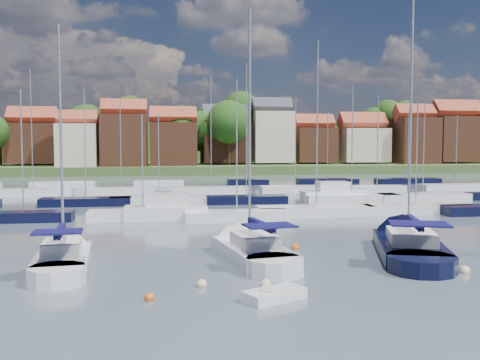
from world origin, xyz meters
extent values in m
plane|color=#46535F|center=(0.00, 40.00, 0.00)|extent=(260.00, 260.00, 0.00)
cube|color=silver|center=(-10.80, 2.59, 0.25)|extent=(3.22, 6.59, 1.20)
cone|color=silver|center=(-11.16, 6.56, 0.25)|extent=(2.93, 3.33, 2.66)
cylinder|color=silver|center=(-10.51, -0.59, 0.25)|extent=(2.89, 2.89, 1.20)
cube|color=silver|center=(-10.76, 2.15, 1.20)|extent=(2.09, 2.81, 0.70)
cylinder|color=#B2B2B7|center=(-10.84, 3.03, 6.76)|extent=(0.14, 0.14, 11.82)
cylinder|color=#B2B2B7|center=(-10.68, 1.27, 2.05)|extent=(0.42, 3.54, 0.10)
cube|color=#0F0D41|center=(-10.68, 1.27, 2.20)|extent=(0.60, 3.38, 0.35)
cube|color=#0F0D41|center=(-10.58, 0.12, 2.35)|extent=(2.39, 1.79, 0.08)
cube|color=silver|center=(-0.65, 3.30, 0.25)|extent=(4.01, 7.47, 1.20)
cone|color=silver|center=(-1.33, 7.69, 0.25)|extent=(3.45, 3.86, 2.96)
cylinder|color=silver|center=(-0.10, -0.20, 0.25)|extent=(3.38, 3.38, 1.20)
cube|color=silver|center=(-0.57, 2.82, 1.20)|extent=(2.50, 3.24, 0.70)
cylinder|color=#B2B2B7|center=(-0.72, 3.79, 7.42)|extent=(0.14, 0.14, 13.14)
cylinder|color=#B2B2B7|center=(-0.42, 1.84, 2.05)|extent=(0.71, 3.91, 0.10)
cube|color=#0F0D41|center=(-0.42, 1.84, 2.20)|extent=(0.87, 3.75, 0.35)
cube|color=#0F0D41|center=(-0.22, 0.58, 2.35)|extent=(2.76, 2.14, 0.08)
cube|color=black|center=(8.66, 3.15, 0.25)|extent=(5.96, 9.13, 1.20)
cone|color=black|center=(10.29, 8.17, 0.25)|extent=(4.62, 5.00, 3.52)
cylinder|color=black|center=(7.35, -0.87, 0.25)|extent=(4.44, 4.44, 1.20)
cube|color=silver|center=(8.48, 2.59, 1.20)|extent=(3.43, 4.11, 0.70)
cylinder|color=#B2B2B7|center=(8.84, 3.71, 8.85)|extent=(0.14, 0.14, 16.01)
cylinder|color=#B2B2B7|center=(8.11, 1.48, 2.05)|extent=(1.55, 4.50, 0.10)
cube|color=#0F0D41|center=(8.11, 1.48, 2.20)|extent=(1.66, 4.33, 0.35)
cube|color=#0F0D41|center=(7.64, 0.02, 2.35)|extent=(3.50, 2.93, 0.08)
cube|color=silver|center=(-1.05, -4.48, 0.19)|extent=(2.92, 2.32, 0.52)
cylinder|color=silver|center=(-1.05, -4.48, 0.33)|extent=(1.23, 1.23, 0.33)
sphere|color=#D85914|center=(-6.22, -3.75, 0.00)|extent=(0.44, 0.44, 0.44)
sphere|color=beige|center=(-3.89, -1.92, 0.00)|extent=(0.48, 0.48, 0.48)
sphere|color=beige|center=(-1.02, -2.44, 0.00)|extent=(0.50, 0.50, 0.50)
sphere|color=#D85914|center=(2.49, 5.88, 0.00)|extent=(0.51, 0.51, 0.51)
sphere|color=beige|center=(9.46, -1.31, 0.00)|extent=(0.54, 0.54, 0.54)
cube|color=black|center=(-17.11, 20.54, 0.35)|extent=(8.01, 2.24, 1.00)
cylinder|color=#B2B2B7|center=(-17.11, 20.54, 5.93)|extent=(0.12, 0.12, 10.16)
cube|color=silver|center=(-7.27, 20.20, 0.35)|extent=(9.22, 2.58, 1.00)
cylinder|color=#B2B2B7|center=(-7.27, 20.20, 4.94)|extent=(0.12, 0.12, 8.18)
cube|color=silver|center=(0.63, 18.61, 0.35)|extent=(8.78, 2.46, 1.00)
cylinder|color=#B2B2B7|center=(0.63, 18.61, 6.38)|extent=(0.12, 0.12, 11.06)
cube|color=silver|center=(8.23, 20.67, 0.35)|extent=(10.79, 3.02, 1.00)
cylinder|color=#B2B2B7|center=(8.23, 20.67, 8.29)|extent=(0.12, 0.12, 14.87)
cube|color=silver|center=(17.98, 21.03, 0.35)|extent=(10.13, 2.84, 1.00)
cylinder|color=#B2B2B7|center=(17.98, 21.03, 5.65)|extent=(0.12, 0.12, 9.59)
cube|color=silver|center=(-5.31, 20.00, 0.50)|extent=(7.00, 2.60, 1.40)
cube|color=silver|center=(-5.31, 20.00, 1.60)|extent=(3.50, 2.20, 1.30)
cube|color=black|center=(-13.55, 31.64, 0.35)|extent=(9.30, 2.60, 1.00)
cylinder|color=#B2B2B7|center=(-13.55, 31.64, 6.59)|extent=(0.12, 0.12, 11.48)
cube|color=silver|center=(-5.94, 32.01, 0.35)|extent=(10.40, 2.91, 1.00)
cylinder|color=#B2B2B7|center=(-5.94, 32.01, 5.24)|extent=(0.12, 0.12, 8.77)
cube|color=black|center=(3.48, 31.28, 0.35)|extent=(8.80, 2.46, 1.00)
cylinder|color=#B2B2B7|center=(3.48, 31.28, 8.01)|extent=(0.12, 0.12, 14.33)
cube|color=silver|center=(15.40, 31.16, 0.35)|extent=(10.73, 3.00, 1.00)
cylinder|color=#B2B2B7|center=(15.40, 31.16, 6.92)|extent=(0.12, 0.12, 12.14)
cube|color=silver|center=(23.82, 30.97, 0.35)|extent=(10.48, 2.93, 1.00)
cylinder|color=#B2B2B7|center=(23.82, 30.97, 5.99)|extent=(0.12, 0.12, 10.28)
cube|color=silver|center=(13.46, 32.00, 0.50)|extent=(7.00, 2.60, 1.40)
cube|color=silver|center=(13.46, 32.00, 1.60)|extent=(3.50, 2.20, 1.30)
cube|color=silver|center=(-21.71, 44.21, 0.35)|extent=(9.71, 2.72, 1.00)
cylinder|color=#B2B2B7|center=(-21.71, 44.21, 8.29)|extent=(0.12, 0.12, 14.88)
cube|color=silver|center=(-10.84, 44.51, 0.35)|extent=(8.49, 2.38, 1.00)
cylinder|color=#B2B2B7|center=(-10.84, 44.51, 6.51)|extent=(0.12, 0.12, 11.31)
cube|color=silver|center=(0.79, 43.78, 0.35)|extent=(10.16, 2.85, 1.00)
cylinder|color=#B2B2B7|center=(0.79, 43.78, 8.15)|extent=(0.12, 0.12, 14.59)
cube|color=silver|center=(12.17, 43.90, 0.35)|extent=(9.53, 2.67, 1.00)
cylinder|color=#B2B2B7|center=(12.17, 43.90, 6.81)|extent=(0.12, 0.12, 11.91)
cube|color=silver|center=(23.16, 42.50, 0.35)|extent=(7.62, 2.13, 1.00)
cylinder|color=#B2B2B7|center=(23.16, 42.50, 6.91)|extent=(0.12, 0.12, 12.13)
cube|color=silver|center=(35.22, 43.59, 0.35)|extent=(10.17, 2.85, 1.00)
cylinder|color=#B2B2B7|center=(35.22, 43.59, 5.72)|extent=(0.12, 0.12, 9.73)
cube|color=silver|center=(-20.26, 56.56, 0.35)|extent=(9.24, 2.59, 1.00)
cylinder|color=#B2B2B7|center=(-20.26, 56.56, 7.43)|extent=(0.12, 0.12, 13.17)
cube|color=silver|center=(-6.08, 57.30, 0.35)|extent=(7.57, 2.12, 1.00)
cylinder|color=#B2B2B7|center=(-6.08, 57.30, 5.97)|extent=(0.12, 0.12, 10.24)
cube|color=black|center=(7.88, 57.47, 0.35)|extent=(6.58, 1.84, 1.00)
cylinder|color=#B2B2B7|center=(7.88, 57.47, 4.85)|extent=(0.12, 0.12, 8.01)
cube|color=black|center=(20.94, 57.40, 0.35)|extent=(9.92, 2.78, 1.00)
cylinder|color=#B2B2B7|center=(20.94, 57.40, 6.31)|extent=(0.12, 0.12, 10.92)
cube|color=black|center=(34.28, 56.37, 0.35)|extent=(10.55, 2.95, 1.00)
cylinder|color=#B2B2B7|center=(34.28, 56.37, 6.61)|extent=(0.12, 0.12, 11.51)
cube|color=#45582C|center=(0.00, 117.00, 0.30)|extent=(200.00, 70.00, 3.00)
cube|color=#45582C|center=(0.00, 142.00, 5.00)|extent=(200.00, 60.00, 14.00)
cube|color=brown|center=(-33.65, 97.79, 6.56)|extent=(10.37, 9.97, 8.73)
cube|color=#99412C|center=(-33.65, 97.79, 12.20)|extent=(10.57, 5.13, 5.13)
cube|color=beige|center=(-22.74, 89.00, 6.08)|extent=(8.09, 8.80, 8.96)
cube|color=#99412C|center=(-22.74, 89.00, 11.55)|extent=(8.25, 4.00, 4.00)
cube|color=brown|center=(-13.35, 89.94, 7.08)|extent=(9.36, 10.17, 10.97)
cube|color=#99412C|center=(-13.35, 89.94, 13.72)|extent=(9.54, 4.63, 4.63)
cube|color=brown|center=(-3.04, 91.65, 6.31)|extent=(9.90, 8.56, 9.42)
cube|color=#99412C|center=(-3.04, 91.65, 12.23)|extent=(10.10, 4.90, 4.90)
cube|color=brown|center=(9.10, 96.65, 6.95)|extent=(10.59, 8.93, 9.49)
cube|color=#383A42|center=(9.10, 96.65, 12.99)|extent=(10.80, 5.24, 5.24)
cube|color=beige|center=(19.71, 95.80, 8.02)|extent=(9.01, 8.61, 11.65)
cube|color=#383A42|center=(19.71, 95.80, 14.95)|extent=(9.19, 4.46, 4.46)
cube|color=brown|center=(30.17, 97.00, 6.20)|extent=(9.10, 9.34, 8.00)
cube|color=#99412C|center=(30.17, 97.00, 11.32)|extent=(9.28, 4.50, 4.50)
cube|color=beige|center=(41.95, 96.59, 6.14)|extent=(10.86, 9.59, 7.88)
cube|color=#99412C|center=(41.95, 96.59, 11.41)|extent=(11.07, 5.37, 5.37)
cube|color=brown|center=(53.76, 93.92, 7.09)|extent=(9.18, 9.96, 10.97)
cube|color=#99412C|center=(53.76, 93.92, 13.70)|extent=(9.36, 4.54, 4.54)
cube|color=brown|center=(65.18, 95.21, 7.58)|extent=(11.39, 9.67, 10.76)
cube|color=#99412C|center=(65.18, 95.21, 14.36)|extent=(11.62, 5.64, 5.64)
cylinder|color=#382619|center=(56.77, 115.51, 8.51)|extent=(0.50, 0.50, 4.47)
sphere|color=#2B4E18|center=(56.77, 115.51, 14.58)|extent=(8.18, 8.18, 8.18)
cylinder|color=#382619|center=(3.46, 95.93, 3.83)|extent=(0.50, 0.50, 4.46)
sphere|color=#2B4E18|center=(3.46, 95.93, 9.88)|extent=(8.15, 8.15, 8.15)
cylinder|color=#382619|center=(15.22, 113.68, 8.58)|extent=(0.50, 0.50, 5.15)
sphere|color=#2B4E18|center=(15.22, 113.68, 15.56)|extent=(9.41, 9.41, 9.41)
cylinder|color=#382619|center=(-13.54, 116.31, 8.68)|extent=(0.50, 0.50, 4.56)
sphere|color=#2B4E18|center=(-13.54, 116.31, 14.87)|extent=(8.34, 8.34, 8.34)
cylinder|color=#382619|center=(-23.24, 105.25, 4.18)|extent=(0.50, 0.50, 5.15)
sphere|color=#2B4E18|center=(-23.24, 105.25, 11.17)|extent=(9.42, 9.42, 9.42)
cylinder|color=#382619|center=(-38.67, 107.32, 6.76)|extent=(0.50, 0.50, 3.42)
sphere|color=#2B4E18|center=(-38.67, 107.32, 11.40)|extent=(6.26, 6.26, 6.26)
cylinder|color=#382619|center=(13.76, 104.71, 3.48)|extent=(0.50, 0.50, 3.77)
sphere|color=#2B4E18|center=(13.76, 104.71, 8.60)|extent=(6.89, 6.89, 6.89)
cylinder|color=#382619|center=(9.05, 90.94, 4.21)|extent=(0.50, 0.50, 5.21)
sphere|color=#2B4E18|center=(9.05, 90.94, 11.28)|extent=(9.53, 9.53, 9.53)
cylinder|color=#382619|center=(61.93, 101.62, 3.09)|extent=(0.50, 0.50, 2.97)
sphere|color=#2B4E18|center=(61.93, 101.62, 7.12)|extent=(5.44, 5.44, 5.44)
cylinder|color=#382619|center=(-1.15, 93.75, 4.02)|extent=(0.50, 0.50, 4.84)
sphere|color=#2B4E18|center=(-1.15, 93.75, 10.59)|extent=(8.85, 8.85, 8.85)
cylinder|color=#382619|center=(52.68, 115.72, 8.17)|extent=(0.50, 0.50, 3.72)
sphere|color=#2B4E18|center=(52.68, 115.72, 13.21)|extent=(6.80, 6.80, 6.80)
cylinder|color=#382619|center=(54.05, 94.13, 3.62)|extent=(0.50, 0.50, 4.05)
sphere|color=#2B4E18|center=(54.05, 94.13, 9.11)|extent=(7.40, 7.40, 7.40)
cylinder|color=#382619|center=(6.84, 113.29, 7.91)|extent=(0.50, 0.50, 3.93)
sphere|color=#2B4E18|center=(6.84, 113.29, 13.24)|extent=(7.19, 7.19, 7.19)
cylinder|color=#382619|center=(30.65, 100.17, 3.51)|extent=(0.50, 0.50, 3.82)
sphere|color=#2B4E18|center=(30.65, 100.17, 8.70)|extent=(6.99, 6.99, 6.99)
cylinder|color=#382619|center=(-17.44, 93.12, 3.34)|extent=(0.50, 0.50, 3.48)
sphere|color=#2B4E18|center=(-17.44, 93.12, 8.07)|extent=(6.37, 6.37, 6.37)
cylinder|color=#382619|center=(57.51, 102.81, 3.09)|extent=(0.50, 0.50, 2.99)
sphere|color=#2B4E18|center=(57.51, 102.81, 7.14)|extent=(5.46, 5.46, 5.46)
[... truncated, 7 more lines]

